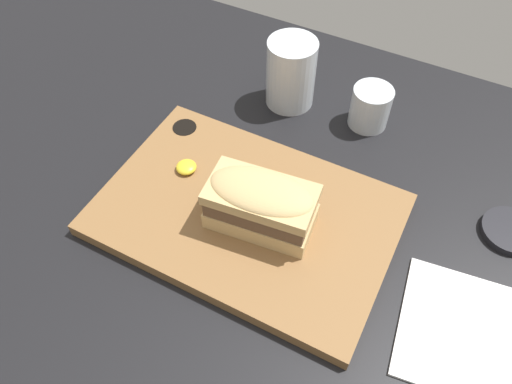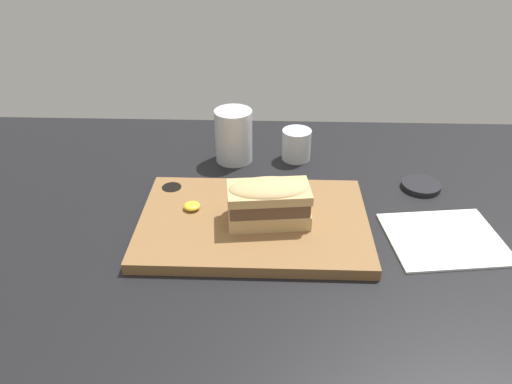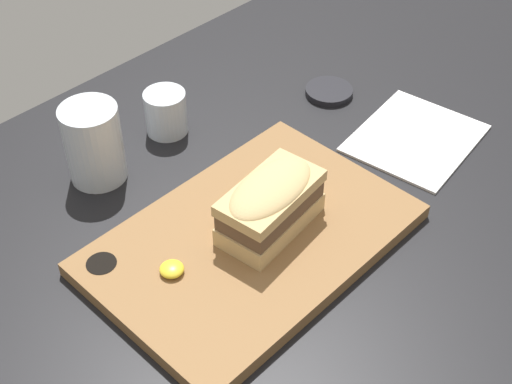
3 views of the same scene
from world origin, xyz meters
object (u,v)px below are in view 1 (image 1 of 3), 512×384
condiment_dish (510,231)px  serving_board (246,214)px  napkin (481,338)px  sandwich (261,203)px  water_glass (291,77)px  wine_glass (370,108)px

condiment_dish → serving_board: bearing=-156.5°
serving_board → napkin: 31.43cm
sandwich → water_glass: water_glass is taller
napkin → condiment_dish: bearing=89.6°
sandwich → condiment_dish: size_ratio=1.90×
serving_board → wine_glass: bearing=72.0°
napkin → condiment_dish: condiment_dish is taller
wine_glass → serving_board: bearing=-108.0°
water_glass → napkin: size_ratio=0.55×
sandwich → condiment_dish: bearing=26.6°
water_glass → condiment_dish: (36.36, -10.14, -4.24)cm
wine_glass → condiment_dish: size_ratio=0.88×
serving_board → condiment_dish: bearing=23.5°
water_glass → sandwich: bearing=-73.1°
wine_glass → water_glass: bearing=-175.9°
serving_board → sandwich: (2.55, -0.80, 4.91)cm
wine_glass → condiment_dish: wine_glass is taller
sandwich → condiment_dish: (28.89, 14.47, -5.37)cm
napkin → condiment_dish: 16.18cm
wine_glass → napkin: (23.31, -27.24, -2.79)cm
sandwich → wine_glass: size_ratio=2.17×
sandwich → condiment_dish: sandwich is taller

